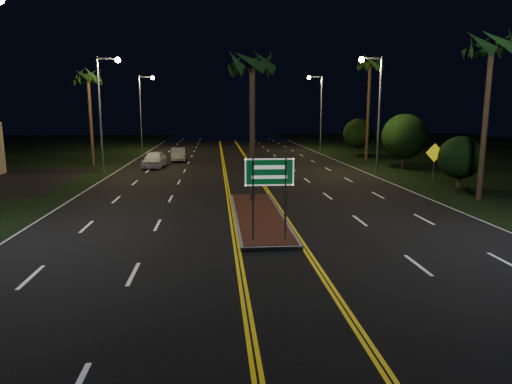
{
  "coord_description": "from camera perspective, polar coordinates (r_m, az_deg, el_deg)",
  "views": [
    {
      "loc": [
        -1.94,
        -13.5,
        4.92
      ],
      "look_at": [
        -0.46,
        3.19,
        1.9
      ],
      "focal_mm": 32.0,
      "sensor_mm": 36.0,
      "label": 1
    }
  ],
  "objects": [
    {
      "name": "shrub_far",
      "position": [
        52.01,
        12.63,
        7.13
      ],
      "size": [
        3.24,
        3.24,
        3.96
      ],
      "color": "#382819",
      "rests_on": "ground"
    },
    {
      "name": "car_near",
      "position": [
        40.43,
        -12.61,
        4.17
      ],
      "size": [
        2.5,
        5.13,
        1.66
      ],
      "primitive_type": "imported",
      "rotation": [
        0.0,
        0.0,
        -0.07
      ],
      "color": "white",
      "rests_on": "ground"
    },
    {
      "name": "shrub_near",
      "position": [
        31.68,
        24.17,
        3.94
      ],
      "size": [
        2.7,
        2.7,
        3.3
      ],
      "color": "#382819",
      "rests_on": "ground"
    },
    {
      "name": "streetlight_left_mid",
      "position": [
        38.5,
        -18.44,
        10.8
      ],
      "size": [
        1.91,
        0.44,
        9.0
      ],
      "color": "gray",
      "rests_on": "ground"
    },
    {
      "name": "palm_right_far",
      "position": [
        46.13,
        14.07,
        15.18
      ],
      "size": [
        2.4,
        2.4,
        10.3
      ],
      "color": "#382819",
      "rests_on": "ground"
    },
    {
      "name": "streetlight_right_far",
      "position": [
        56.91,
        7.79,
        10.87
      ],
      "size": [
        1.91,
        0.44,
        9.0
      ],
      "color": "gray",
      "rests_on": "ground"
    },
    {
      "name": "median_island",
      "position": [
        21.16,
        0.31,
        -3.0
      ],
      "size": [
        2.25,
        10.25,
        0.17
      ],
      "color": "gray",
      "rests_on": "ground"
    },
    {
      "name": "warning_sign",
      "position": [
        31.54,
        21.38,
        3.95
      ],
      "size": [
        1.18,
        0.09,
        2.82
      ],
      "rotation": [
        0.0,
        0.0,
        0.03
      ],
      "color": "gray",
      "rests_on": "ground"
    },
    {
      "name": "streetlight_left_far",
      "position": [
        58.16,
        -13.91,
        10.65
      ],
      "size": [
        1.91,
        0.44,
        9.0
      ],
      "color": "gray",
      "rests_on": "ground"
    },
    {
      "name": "highway_sign",
      "position": [
        16.61,
        1.69,
        1.49
      ],
      "size": [
        1.8,
        0.08,
        3.2
      ],
      "color": "gray",
      "rests_on": "ground"
    },
    {
      "name": "palm_left_far",
      "position": [
        42.99,
        -20.28,
        13.37
      ],
      "size": [
        2.4,
        2.4,
        8.8
      ],
      "color": "#382819",
      "rests_on": "ground"
    },
    {
      "name": "palm_median",
      "position": [
        24.2,
        -0.48,
        15.8
      ],
      "size": [
        2.4,
        2.4,
        8.3
      ],
      "color": "#382819",
      "rests_on": "ground"
    },
    {
      "name": "palm_right_near",
      "position": [
        27.78,
        27.41,
        15.92
      ],
      "size": [
        2.4,
        2.4,
        9.3
      ],
      "color": "#382819",
      "rests_on": "ground"
    },
    {
      "name": "streetlight_right_mid",
      "position": [
        37.67,
        14.66,
        11.01
      ],
      "size": [
        1.91,
        0.44,
        9.0
      ],
      "color": "gray",
      "rests_on": "ground"
    },
    {
      "name": "shrub_mid",
      "position": [
        40.81,
        18.04,
        6.64
      ],
      "size": [
        3.78,
        3.78,
        4.62
      ],
      "color": "#382819",
      "rests_on": "ground"
    },
    {
      "name": "car_far",
      "position": [
        45.38,
        -9.7,
        4.79
      ],
      "size": [
        2.21,
        4.58,
        1.49
      ],
      "primitive_type": "imported",
      "rotation": [
        0.0,
        0.0,
        0.07
      ],
      "color": "#A2A6AB",
      "rests_on": "ground"
    },
    {
      "name": "ground",
      "position": [
        14.5,
        2.96,
        -9.63
      ],
      "size": [
        120.0,
        120.0,
        0.0
      ],
      "primitive_type": "plane",
      "color": "black",
      "rests_on": "ground"
    }
  ]
}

